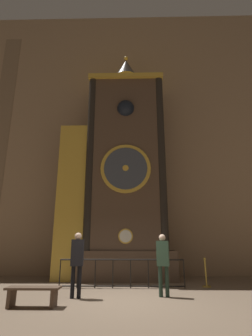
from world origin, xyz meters
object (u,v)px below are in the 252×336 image
visitor_near (77,258)px  visitor_bench (33,293)px  clock_tower (117,173)px  stanchion_post (206,277)px  visitor_far (163,259)px

visitor_near → visitor_bench: 1.48m
clock_tower → visitor_near: bearing=-104.0°
clock_tower → visitor_bench: bearing=-110.0°
stanchion_post → visitor_bench: 5.68m
clock_tower → visitor_near: clock_tower is taller
visitor_near → stanchion_post: size_ratio=1.81×
clock_tower → visitor_near: (-0.89, -3.59, -3.41)m
visitor_near → visitor_bench: bearing=-133.4°
visitor_near → stanchion_post: (4.03, 1.98, -0.72)m
clock_tower → stanchion_post: 5.43m
visitor_near → visitor_far: visitor_near is taller
clock_tower → stanchion_post: size_ratio=11.19×
clock_tower → visitor_far: clock_tower is taller
clock_tower → visitor_far: (1.51, -3.33, -3.43)m
stanchion_post → clock_tower: bearing=152.9°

